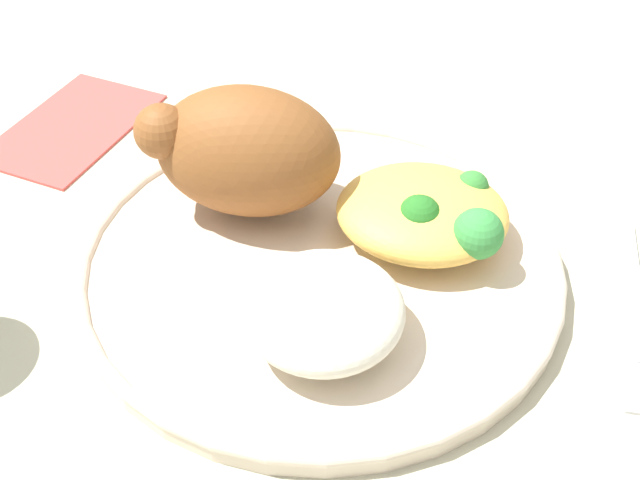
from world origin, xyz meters
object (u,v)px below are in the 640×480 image
Objects in this scene: rice_pile at (324,310)px; fork at (639,320)px; mac_cheese_with_broccoli at (427,213)px; plate at (320,263)px; roasted_chicken at (244,150)px; napkin at (73,126)px.

rice_pile reaches higher than fork.
mac_cheese_with_broccoli is 0.68× the size of fork.
plate is 0.08m from roasted_chicken.
plate is at bearing -3.12° from fork.
mac_cheese_with_broccoli is 0.13m from fork.
mac_cheese_with_broccoli is 0.78× the size of napkin.
fork is (-0.22, 0.04, -0.05)m from roasted_chicken.
roasted_chicken is 0.11m from mac_cheese_with_broccoli.
roasted_chicken is (0.05, -0.04, 0.05)m from plate.
plate is 0.06m from rice_pile.
roasted_chicken is 0.92× the size of napkin.
napkin is (0.15, -0.08, -0.05)m from roasted_chicken.
fork is 1.15× the size of napkin.
napkin is at bearing -30.25° from plate.
roasted_chicken is at bearing -11.39° from fork.
rice_pile is 0.66× the size of napkin.
roasted_chicken is 1.39× the size of rice_pile.
rice_pile is at bearing 123.51° from roasted_chicken.
plate is 0.23m from napkin.
roasted_chicken is at bearing -56.49° from rice_pile.
napkin is at bearing -18.52° from fork.
rice_pile is at bearing 17.00° from fork.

